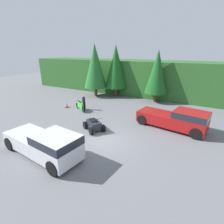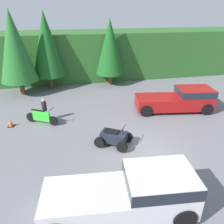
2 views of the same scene
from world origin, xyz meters
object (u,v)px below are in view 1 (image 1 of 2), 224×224
dirt_bike (80,106)px  rider_person (84,102)px  pickup_truck_second (46,143)px  pickup_truck_red (177,119)px  traffic_cone (67,105)px  quad_atv (94,125)px

dirt_bike → rider_person: (0.22, 0.39, 0.40)m
pickup_truck_second → pickup_truck_red: bearing=58.0°
pickup_truck_red → traffic_cone: size_ratio=10.92×
dirt_bike → rider_person: size_ratio=1.31×
pickup_truck_red → dirt_bike: size_ratio=2.74×
quad_atv → traffic_cone: 7.34m
pickup_truck_red → pickup_truck_second: size_ratio=1.01×
dirt_bike → pickup_truck_second: bearing=-34.6°
rider_person → quad_atv: bearing=-22.4°
quad_atv → pickup_truck_red: bearing=62.7°
quad_atv → dirt_bike: bearing=172.5°
quad_atv → rider_person: 5.73m
pickup_truck_red → rider_person: (-10.20, 0.31, -0.06)m
pickup_truck_red → quad_atv: pickup_truck_red is taller
dirt_bike → quad_atv: bearing=-10.0°
pickup_truck_second → rider_person: 9.47m
pickup_truck_second → quad_atv: bearing=91.8°
dirt_bike → quad_atv: 5.62m
pickup_truck_second → quad_atv: (0.30, 4.71, -0.50)m
pickup_truck_red → quad_atv: (-6.08, -3.64, -0.50)m
pickup_truck_red → dirt_bike: 10.43m
rider_person → traffic_cone: bearing=-149.0°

